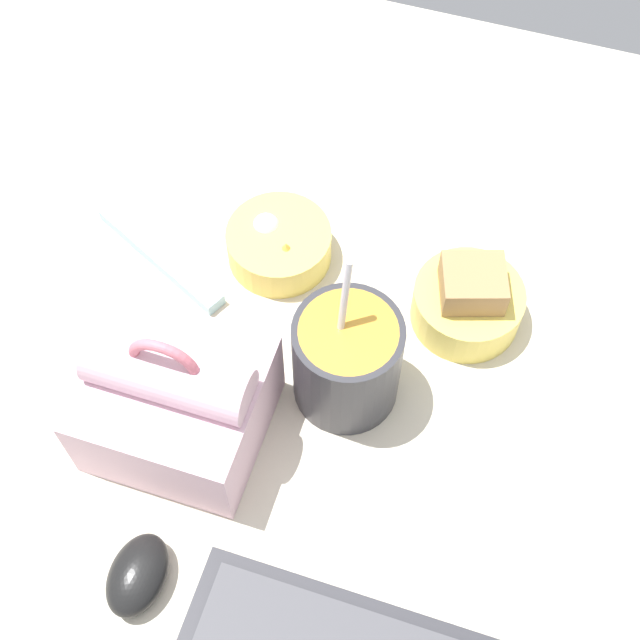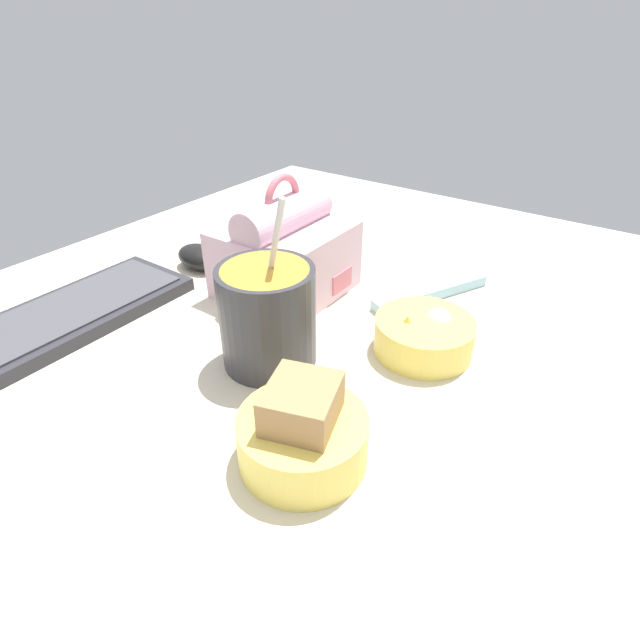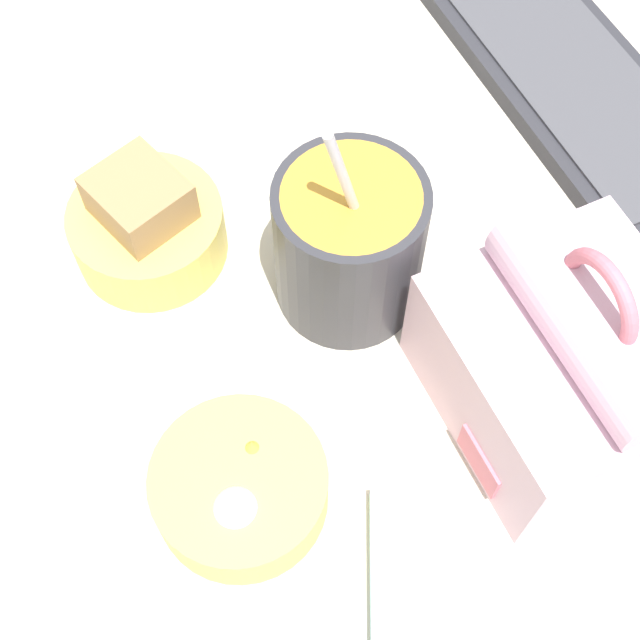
{
  "view_description": "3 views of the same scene",
  "coord_description": "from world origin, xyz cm",
  "px_view_note": "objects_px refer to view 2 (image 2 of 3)",
  "views": [
    {
      "loc": [
        -8.55,
        45.03,
        86.41
      ],
      "look_at": [
        5.83,
        0.23,
        7.0
      ],
      "focal_mm": 50.0,
      "sensor_mm": 36.0,
      "label": 1
    },
    {
      "loc": [
        -33.81,
        -27.95,
        37.77
      ],
      "look_at": [
        5.83,
        0.23,
        7.0
      ],
      "focal_mm": 28.0,
      "sensor_mm": 36.0,
      "label": 2
    },
    {
      "loc": [
        33.33,
        -12.69,
        61.63
      ],
      "look_at": [
        5.83,
        0.23,
        7.0
      ],
      "focal_mm": 50.0,
      "sensor_mm": 36.0,
      "label": 3
    }
  ],
  "objects_px": {
    "bento_bowl_snacks": "(423,335)",
    "computer_mouse": "(199,257)",
    "soup_cup": "(268,315)",
    "keyboard": "(57,321)",
    "bento_bowl_sandwich": "(303,433)",
    "chopstick_case": "(431,293)",
    "lunch_bag": "(285,253)"
  },
  "relations": [
    {
      "from": "bento_bowl_snacks",
      "to": "chopstick_case",
      "type": "relative_size",
      "value": 0.65
    },
    {
      "from": "computer_mouse",
      "to": "chopstick_case",
      "type": "distance_m",
      "value": 0.36
    },
    {
      "from": "keyboard",
      "to": "computer_mouse",
      "type": "distance_m",
      "value": 0.23
    },
    {
      "from": "lunch_bag",
      "to": "bento_bowl_sandwich",
      "type": "xyz_separation_m",
      "value": [
        -0.24,
        -0.22,
        -0.03
      ]
    },
    {
      "from": "soup_cup",
      "to": "computer_mouse",
      "type": "relative_size",
      "value": 2.52
    },
    {
      "from": "lunch_bag",
      "to": "keyboard",
      "type": "bearing_deg",
      "value": 144.46
    },
    {
      "from": "lunch_bag",
      "to": "chopstick_case",
      "type": "distance_m",
      "value": 0.22
    },
    {
      "from": "lunch_bag",
      "to": "bento_bowl_sandwich",
      "type": "distance_m",
      "value": 0.33
    },
    {
      "from": "keyboard",
      "to": "bento_bowl_sandwich",
      "type": "xyz_separation_m",
      "value": [
        0.01,
        -0.4,
        0.02
      ]
    },
    {
      "from": "bento_bowl_snacks",
      "to": "bento_bowl_sandwich",
      "type": "bearing_deg",
      "value": 176.18
    },
    {
      "from": "soup_cup",
      "to": "computer_mouse",
      "type": "distance_m",
      "value": 0.28
    },
    {
      "from": "soup_cup",
      "to": "keyboard",
      "type": "bearing_deg",
      "value": 111.42
    },
    {
      "from": "bento_bowl_snacks",
      "to": "computer_mouse",
      "type": "relative_size",
      "value": 1.49
    },
    {
      "from": "keyboard",
      "to": "computer_mouse",
      "type": "height_order",
      "value": "computer_mouse"
    },
    {
      "from": "lunch_bag",
      "to": "bento_bowl_sandwich",
      "type": "relative_size",
      "value": 1.45
    },
    {
      "from": "soup_cup",
      "to": "bento_bowl_sandwich",
      "type": "relative_size",
      "value": 1.68
    },
    {
      "from": "bento_bowl_sandwich",
      "to": "chopstick_case",
      "type": "xyz_separation_m",
      "value": [
        0.35,
        0.03,
        -0.02
      ]
    },
    {
      "from": "keyboard",
      "to": "bento_bowl_sandwich",
      "type": "relative_size",
      "value": 2.93
    },
    {
      "from": "computer_mouse",
      "to": "lunch_bag",
      "type": "bearing_deg",
      "value": -82.4
    },
    {
      "from": "lunch_bag",
      "to": "computer_mouse",
      "type": "relative_size",
      "value": 2.17
    },
    {
      "from": "bento_bowl_sandwich",
      "to": "bento_bowl_snacks",
      "type": "relative_size",
      "value": 1.01
    },
    {
      "from": "bento_bowl_snacks",
      "to": "chopstick_case",
      "type": "bearing_deg",
      "value": 20.41
    },
    {
      "from": "lunch_bag",
      "to": "soup_cup",
      "type": "height_order",
      "value": "soup_cup"
    },
    {
      "from": "bento_bowl_sandwich",
      "to": "computer_mouse",
      "type": "relative_size",
      "value": 1.5
    },
    {
      "from": "keyboard",
      "to": "lunch_bag",
      "type": "height_order",
      "value": "lunch_bag"
    },
    {
      "from": "keyboard",
      "to": "soup_cup",
      "type": "xyz_separation_m",
      "value": [
        0.11,
        -0.27,
        0.05
      ]
    },
    {
      "from": "soup_cup",
      "to": "chopstick_case",
      "type": "distance_m",
      "value": 0.27
    },
    {
      "from": "lunch_bag",
      "to": "computer_mouse",
      "type": "xyz_separation_m",
      "value": [
        -0.02,
        0.16,
        -0.04
      ]
    },
    {
      "from": "bento_bowl_snacks",
      "to": "computer_mouse",
      "type": "height_order",
      "value": "bento_bowl_snacks"
    },
    {
      "from": "computer_mouse",
      "to": "chopstick_case",
      "type": "bearing_deg",
      "value": -70.04
    },
    {
      "from": "chopstick_case",
      "to": "bento_bowl_sandwich",
      "type": "bearing_deg",
      "value": -174.64
    },
    {
      "from": "bento_bowl_snacks",
      "to": "chopstick_case",
      "type": "distance_m",
      "value": 0.14
    }
  ]
}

